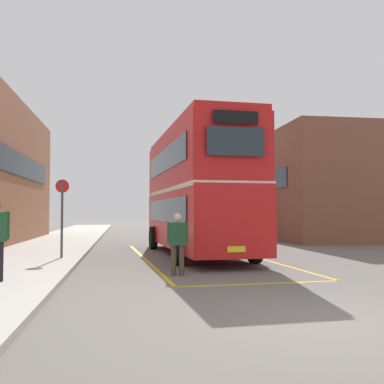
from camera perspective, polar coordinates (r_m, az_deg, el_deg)
name	(u,v)px	position (r m, az deg, el deg)	size (l,w,h in m)	color
ground_plane	(191,247)	(20.99, -0.17, -7.06)	(135.60, 135.60, 0.00)	#66605B
sidewalk_left	(55,243)	(23.39, -17.14, -6.31)	(4.00, 57.60, 0.14)	#B2ADA3
depot_building_right	(315,189)	(31.51, 15.56, 0.37)	(8.76, 16.23, 6.39)	brown
double_decker_bus	(196,189)	(17.01, 0.50, 0.34)	(3.21, 9.98, 4.75)	black
single_deck_bus	(218,212)	(32.17, 3.39, -2.55)	(3.78, 10.12, 3.02)	black
pedestrian_boarding	(178,240)	(11.59, -1.86, -6.15)	(0.55, 0.27, 1.62)	#473828
bus_stop_sign	(62,210)	(15.31, -16.36, -2.28)	(0.44, 0.08, 2.58)	#4C4C51
bay_marking_yellow	(206,260)	(15.26, 1.85, -8.76)	(4.88, 12.10, 0.01)	gold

